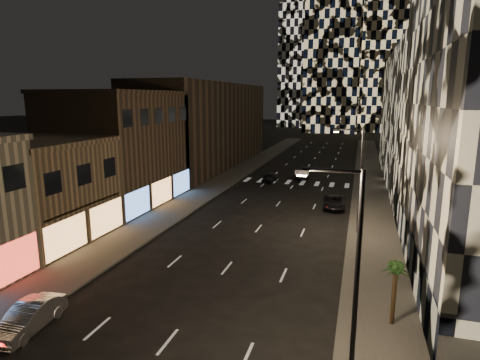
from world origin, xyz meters
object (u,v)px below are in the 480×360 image
Objects in this scene: palm_tree at (396,273)px; streetlight_far at (358,174)px; car_silver_parked at (29,318)px; streetlight_near at (351,268)px; car_dark_rightlane at (334,202)px; car_dark_oncoming at (303,174)px; car_dark_midlane at (270,178)px.

streetlight_far is at bearing 98.59° from palm_tree.
car_silver_parked is at bearing -127.67° from streetlight_far.
streetlight_far reaches higher than car_silver_parked.
car_dark_rightlane is at bearing 94.66° from streetlight_near.
car_dark_rightlane is (-2.27, 27.85, -4.69)m from streetlight_near.
palm_tree is (2.17, 5.65, -2.41)m from streetlight_near.
car_dark_rightlane is at bearing 101.31° from palm_tree.
car_dark_oncoming is 16.15m from car_dark_rightlane.
car_dark_rightlane is at bearing -47.47° from car_dark_midlane.
streetlight_near is 1.97× the size of car_dark_oncoming.
palm_tree is at bearing 99.88° from car_dark_oncoming.
palm_tree is (9.94, -37.39, 2.28)m from car_dark_oncoming.
car_dark_oncoming is 38.75m from palm_tree.
streetlight_near is at bearing -90.00° from streetlight_far.
car_silver_parked is at bearing -179.45° from streetlight_near.
car_dark_midlane is at bearing 127.24° from car_dark_rightlane.
car_dark_rightlane is at bearing 106.13° from streetlight_far.
palm_tree is at bearing -65.09° from car_dark_midlane.
car_dark_oncoming is at bearing 100.23° from streetlight_near.
streetlight_near is 1.88× the size of car_dark_rightlane.
palm_tree reaches higher than car_dark_oncoming.
streetlight_far is 22.99m from car_dark_midlane.
car_dark_oncoming reaches higher than car_dark_midlane.
car_dark_midlane is 0.81× the size of car_dark_rightlane.
streetlight_far is at bearing 103.63° from car_dark_oncoming.
streetlight_far is 24.76m from car_dark_oncoming.
palm_tree is at bearing 69.00° from streetlight_near.
palm_tree is (2.17, -14.35, -2.41)m from streetlight_far.
streetlight_far reaches higher than car_dark_rightlane.
car_silver_parked is 18.78m from palm_tree.
car_dark_oncoming is 0.96× the size of car_dark_rightlane.
car_dark_oncoming is at bearing 74.54° from car_silver_parked.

